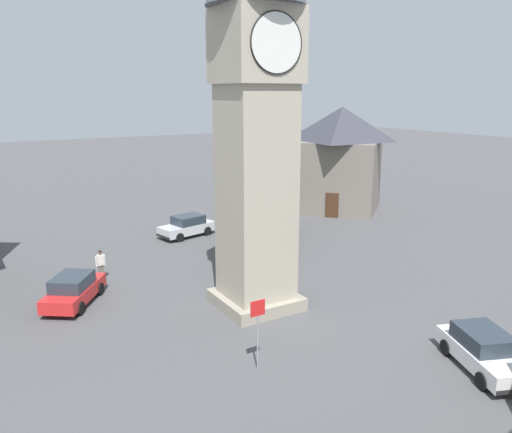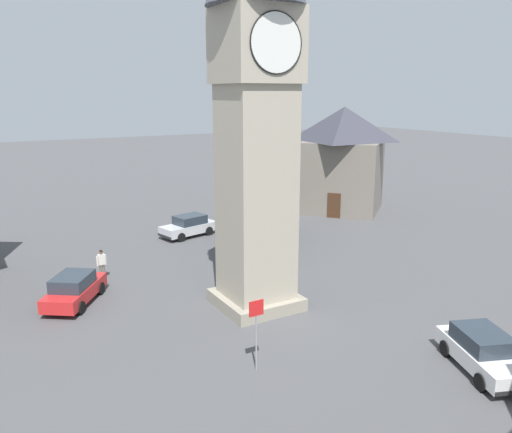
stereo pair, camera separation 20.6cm
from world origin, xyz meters
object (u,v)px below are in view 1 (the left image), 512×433
(car_blue_kerb, at_px, (484,350))
(pedestrian, at_px, (100,262))
(car_white_side, at_px, (187,226))
(car_black_far, at_px, (257,251))
(building_shop_left, at_px, (341,158))
(road_sign, at_px, (258,323))
(tree, at_px, (261,178))
(car_red_corner, at_px, (74,290))
(clock_tower, at_px, (256,65))

(car_blue_kerb, distance_m, pedestrian, 19.74)
(car_white_side, xyz_separation_m, car_black_far, (1.39, -7.68, 0.00))
(car_blue_kerb, distance_m, building_shop_left, 27.41)
(pedestrian, height_order, building_shop_left, building_shop_left)
(pedestrian, bearing_deg, road_sign, -78.27)
(car_blue_kerb, distance_m, tree, 20.34)
(car_red_corner, height_order, pedestrian, pedestrian)
(car_red_corner, relative_size, car_white_side, 0.99)
(clock_tower, distance_m, tree, 14.20)
(clock_tower, height_order, road_sign, clock_tower)
(car_red_corner, height_order, tree, tree)
(pedestrian, bearing_deg, clock_tower, -53.27)
(car_red_corner, xyz_separation_m, car_white_side, (9.65, 8.56, 0.00))
(car_white_side, height_order, tree, tree)
(car_white_side, xyz_separation_m, pedestrian, (-7.62, -5.69, 0.25))
(car_blue_kerb, height_order, car_red_corner, same)
(car_blue_kerb, distance_m, car_red_corner, 18.57)
(car_blue_kerb, relative_size, road_sign, 1.59)
(car_blue_kerb, bearing_deg, car_white_side, 95.97)
(clock_tower, distance_m, building_shop_left, 23.43)
(tree, distance_m, road_sign, 18.48)
(tree, relative_size, road_sign, 2.50)
(pedestrian, relative_size, building_shop_left, 0.18)
(building_shop_left, bearing_deg, tree, -159.07)
(tree, relative_size, building_shop_left, 0.73)
(clock_tower, distance_m, car_white_side, 17.08)
(car_red_corner, relative_size, car_black_far, 0.98)
(car_red_corner, xyz_separation_m, building_shop_left, (24.80, 9.81, 3.85))
(clock_tower, relative_size, car_white_side, 4.43)
(car_blue_kerb, height_order, car_white_side, same)
(car_blue_kerb, xyz_separation_m, building_shop_left, (12.77, 23.95, 3.85))
(car_blue_kerb, bearing_deg, pedestrian, 120.44)
(clock_tower, relative_size, building_shop_left, 2.03)
(car_blue_kerb, xyz_separation_m, car_black_far, (-0.99, 15.03, 0.00))
(car_white_side, bearing_deg, tree, -31.50)
(car_black_far, bearing_deg, car_red_corner, -175.41)
(car_blue_kerb, xyz_separation_m, car_red_corner, (-12.03, 14.15, 0.00))
(car_black_far, bearing_deg, clock_tower, -121.23)
(car_black_far, relative_size, tree, 0.64)
(car_red_corner, height_order, car_white_side, same)
(car_red_corner, height_order, building_shop_left, building_shop_left)
(car_red_corner, distance_m, tree, 15.75)
(car_white_side, bearing_deg, pedestrian, -143.25)
(clock_tower, height_order, pedestrian, clock_tower)
(pedestrian, relative_size, road_sign, 0.60)
(tree, height_order, building_shop_left, building_shop_left)
(car_black_far, distance_m, road_sign, 12.56)
(clock_tower, bearing_deg, pedestrian, 126.73)
(car_black_far, xyz_separation_m, pedestrian, (-9.01, 1.98, 0.25))
(tree, height_order, road_sign, tree)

